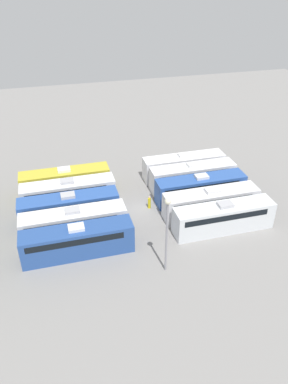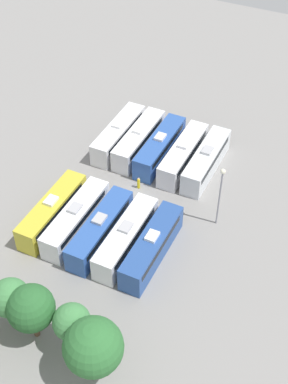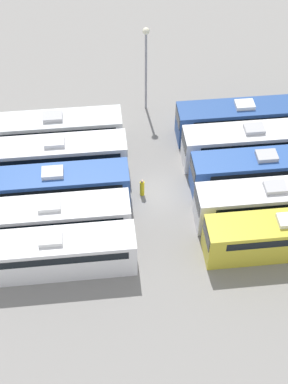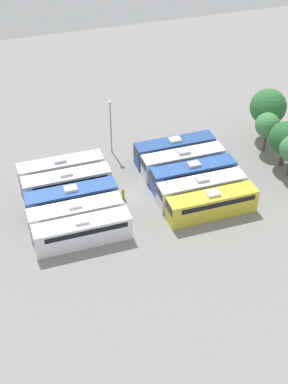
% 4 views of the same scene
% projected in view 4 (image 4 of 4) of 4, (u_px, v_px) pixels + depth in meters
% --- Properties ---
extents(ground_plane, '(115.90, 115.90, 0.00)m').
position_uv_depth(ground_plane, '(133.00, 197.00, 69.52)').
color(ground_plane, gray).
extents(bus_0, '(2.60, 11.41, 3.53)m').
position_uv_depth(bus_0, '(61.00, 170.00, 71.27)').
color(bus_0, silver).
rests_on(bus_0, ground_plane).
extents(bus_1, '(2.60, 11.41, 3.53)m').
position_uv_depth(bus_1, '(67.00, 183.00, 68.96)').
color(bus_1, silver).
rests_on(bus_1, ground_plane).
extents(bus_2, '(2.60, 11.41, 3.53)m').
position_uv_depth(bus_2, '(72.00, 199.00, 66.41)').
color(bus_2, '#2D56A8').
rests_on(bus_2, ground_plane).
extents(bus_3, '(2.60, 11.41, 3.53)m').
position_uv_depth(bus_3, '(76.00, 215.00, 63.97)').
color(bus_3, white).
rests_on(bus_3, ground_plane).
extents(bus_4, '(2.60, 11.41, 3.53)m').
position_uv_depth(bus_4, '(83.00, 231.00, 61.75)').
color(bus_4, white).
rests_on(bus_4, ground_plane).
extents(bus_5, '(2.60, 11.41, 3.53)m').
position_uv_depth(bus_5, '(175.00, 149.00, 75.16)').
color(bus_5, '#284C93').
rests_on(bus_5, ground_plane).
extents(bus_6, '(2.60, 11.41, 3.53)m').
position_uv_depth(bus_6, '(183.00, 161.00, 72.83)').
color(bus_6, white).
rests_on(bus_6, ground_plane).
extents(bus_7, '(2.60, 11.41, 3.53)m').
position_uv_depth(bus_7, '(193.00, 174.00, 70.50)').
color(bus_7, '#2D56A8').
rests_on(bus_7, ground_plane).
extents(bus_8, '(2.60, 11.41, 3.53)m').
position_uv_depth(bus_8, '(202.00, 189.00, 67.98)').
color(bus_8, white).
rests_on(bus_8, ground_plane).
extents(bus_9, '(2.60, 11.41, 3.53)m').
position_uv_depth(bus_9, '(212.00, 204.00, 65.68)').
color(bus_9, gold).
rests_on(bus_9, ground_plane).
extents(worker_person, '(0.36, 0.36, 1.66)m').
position_uv_depth(worker_person, '(123.00, 194.00, 68.76)').
color(worker_person, gold).
rests_on(worker_person, ground_plane).
extents(light_pole, '(0.60, 0.60, 8.36)m').
position_uv_depth(light_pole, '(110.00, 118.00, 74.30)').
color(light_pole, gray).
rests_on(light_pole, ground_plane).
extents(tree_0, '(5.36, 5.36, 7.76)m').
position_uv_depth(tree_0, '(268.00, 107.00, 77.91)').
color(tree_0, brown).
rests_on(tree_0, ground_plane).
extents(tree_1, '(3.58, 3.58, 6.02)m').
position_uv_depth(tree_1, '(268.00, 125.00, 75.56)').
color(tree_1, brown).
rests_on(tree_1, ground_plane).
extents(tree_2, '(4.61, 4.61, 6.72)m').
position_uv_depth(tree_2, '(285.00, 138.00, 72.50)').
color(tree_2, brown).
rests_on(tree_2, ground_plane).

